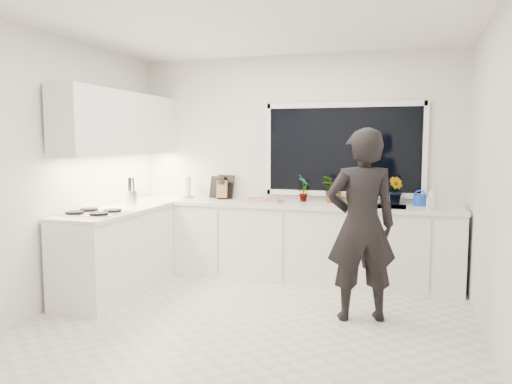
% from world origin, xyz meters
% --- Properties ---
extents(floor, '(4.00, 3.50, 0.02)m').
position_xyz_m(floor, '(0.00, 0.00, -0.01)').
color(floor, beige).
rests_on(floor, ground).
extents(wall_back, '(4.00, 0.02, 2.70)m').
position_xyz_m(wall_back, '(0.00, 1.76, 1.35)').
color(wall_back, white).
rests_on(wall_back, ground).
extents(wall_left, '(0.02, 3.50, 2.70)m').
position_xyz_m(wall_left, '(-2.01, 0.00, 1.35)').
color(wall_left, white).
rests_on(wall_left, ground).
extents(wall_right, '(0.02, 3.50, 2.70)m').
position_xyz_m(wall_right, '(2.01, 0.00, 1.35)').
color(wall_right, white).
rests_on(wall_right, ground).
extents(ceiling, '(4.00, 3.50, 0.02)m').
position_xyz_m(ceiling, '(0.00, 0.00, 2.71)').
color(ceiling, white).
rests_on(ceiling, wall_back).
extents(window, '(1.80, 0.02, 1.00)m').
position_xyz_m(window, '(0.60, 1.73, 1.55)').
color(window, black).
rests_on(window, wall_back).
extents(base_cabinets_back, '(3.92, 0.58, 0.88)m').
position_xyz_m(base_cabinets_back, '(0.00, 1.45, 0.44)').
color(base_cabinets_back, white).
rests_on(base_cabinets_back, floor).
extents(base_cabinets_left, '(0.58, 1.60, 0.88)m').
position_xyz_m(base_cabinets_left, '(-1.67, 0.35, 0.44)').
color(base_cabinets_left, white).
rests_on(base_cabinets_left, floor).
extents(countertop_back, '(3.94, 0.62, 0.04)m').
position_xyz_m(countertop_back, '(0.00, 1.44, 0.90)').
color(countertop_back, silver).
rests_on(countertop_back, base_cabinets_back).
extents(countertop_left, '(0.62, 1.60, 0.04)m').
position_xyz_m(countertop_left, '(-1.67, 0.35, 0.90)').
color(countertop_left, silver).
rests_on(countertop_left, base_cabinets_left).
extents(upper_cabinets, '(0.34, 2.10, 0.70)m').
position_xyz_m(upper_cabinets, '(-1.79, 0.70, 1.85)').
color(upper_cabinets, white).
rests_on(upper_cabinets, wall_left).
extents(sink, '(0.58, 0.42, 0.14)m').
position_xyz_m(sink, '(1.05, 1.45, 0.87)').
color(sink, silver).
rests_on(sink, countertop_back).
extents(faucet, '(0.03, 0.03, 0.22)m').
position_xyz_m(faucet, '(1.05, 1.65, 1.03)').
color(faucet, silver).
rests_on(faucet, countertop_back).
extents(stovetop, '(0.56, 0.48, 0.03)m').
position_xyz_m(stovetop, '(-1.69, -0.00, 0.94)').
color(stovetop, black).
rests_on(stovetop, countertop_left).
extents(person, '(0.75, 0.61, 1.77)m').
position_xyz_m(person, '(0.95, 0.29, 0.89)').
color(person, black).
rests_on(person, floor).
extents(pizza_tray, '(0.49, 0.37, 0.03)m').
position_xyz_m(pizza_tray, '(-0.32, 1.42, 0.94)').
color(pizza_tray, silver).
rests_on(pizza_tray, countertop_back).
extents(pizza, '(0.45, 0.33, 0.01)m').
position_xyz_m(pizza, '(-0.32, 1.42, 0.95)').
color(pizza, '#C6461A').
rests_on(pizza, pizza_tray).
extents(watering_can, '(0.18, 0.18, 0.13)m').
position_xyz_m(watering_can, '(1.48, 1.61, 0.98)').
color(watering_can, blue).
rests_on(watering_can, countertop_back).
extents(paper_towel_roll, '(0.15, 0.15, 0.26)m').
position_xyz_m(paper_towel_roll, '(-1.37, 1.55, 1.05)').
color(paper_towel_roll, white).
rests_on(paper_towel_roll, countertop_back).
extents(knife_block, '(0.15, 0.12, 0.22)m').
position_xyz_m(knife_block, '(-0.90, 1.59, 1.03)').
color(knife_block, brown).
rests_on(knife_block, countertop_back).
extents(utensil_crock, '(0.15, 0.15, 0.16)m').
position_xyz_m(utensil_crock, '(-1.73, 0.80, 1.00)').
color(utensil_crock, '#ADADB2').
rests_on(utensil_crock, countertop_left).
extents(picture_frame_large, '(0.21, 0.10, 0.28)m').
position_xyz_m(picture_frame_large, '(-1.01, 1.69, 1.06)').
color(picture_frame_large, black).
rests_on(picture_frame_large, countertop_back).
extents(picture_frame_small, '(0.24, 0.10, 0.30)m').
position_xyz_m(picture_frame_small, '(-0.90, 1.69, 1.07)').
color(picture_frame_small, black).
rests_on(picture_frame_small, countertop_back).
extents(herb_plants, '(1.27, 0.37, 0.33)m').
position_xyz_m(herb_plants, '(0.63, 1.61, 1.08)').
color(herb_plants, '#26662D').
rests_on(herb_plants, countertop_back).
extents(soap_bottles, '(0.12, 0.11, 0.27)m').
position_xyz_m(soap_bottles, '(1.60, 1.30, 1.04)').
color(soap_bottles, '#D8BF66').
rests_on(soap_bottles, countertop_back).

